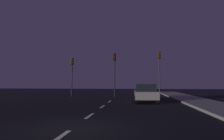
# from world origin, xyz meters

# --- Properties ---
(ground_plane) EXTENTS (80.00, 80.00, 0.00)m
(ground_plane) POSITION_xyz_m (0.00, 7.00, 0.00)
(ground_plane) COLOR black
(sidewalk_curb_right) EXTENTS (3.00, 40.00, 0.15)m
(sidewalk_curb_right) POSITION_xyz_m (7.50, 7.00, 0.07)
(sidewalk_curb_right) COLOR gray
(sidewalk_curb_right) RESTS_ON ground_plane
(lane_stripe_nearest) EXTENTS (0.16, 1.60, 0.01)m
(lane_stripe_nearest) POSITION_xyz_m (0.00, -1.20, 0.00)
(lane_stripe_nearest) COLOR silver
(lane_stripe_nearest) RESTS_ON ground_plane
(lane_stripe_second) EXTENTS (0.16, 1.60, 0.01)m
(lane_stripe_second) POSITION_xyz_m (0.00, 2.60, 0.00)
(lane_stripe_second) COLOR silver
(lane_stripe_second) RESTS_ON ground_plane
(lane_stripe_third) EXTENTS (0.16, 1.60, 0.01)m
(lane_stripe_third) POSITION_xyz_m (0.00, 6.40, 0.00)
(lane_stripe_third) COLOR silver
(lane_stripe_third) RESTS_ON ground_plane
(lane_stripe_fourth) EXTENTS (0.16, 1.60, 0.01)m
(lane_stripe_fourth) POSITION_xyz_m (0.00, 10.20, 0.00)
(lane_stripe_fourth) COLOR silver
(lane_stripe_fourth) RESTS_ON ground_plane
(traffic_signal_left) EXTENTS (0.32, 0.38, 4.69)m
(traffic_signal_left) POSITION_xyz_m (-5.39, 15.91, 3.30)
(traffic_signal_left) COLOR black
(traffic_signal_left) RESTS_ON ground_plane
(traffic_signal_center) EXTENTS (0.32, 0.38, 5.16)m
(traffic_signal_center) POSITION_xyz_m (-0.17, 15.91, 3.60)
(traffic_signal_center) COLOR black
(traffic_signal_center) RESTS_ON ground_plane
(traffic_signal_right) EXTENTS (0.32, 0.38, 5.31)m
(traffic_signal_right) POSITION_xyz_m (5.01, 15.91, 3.70)
(traffic_signal_right) COLOR #2D2D30
(traffic_signal_right) RESTS_ON ground_plane
(car_stopped_ahead) EXTENTS (2.02, 4.57, 1.53)m
(car_stopped_ahead) POSITION_xyz_m (3.11, 10.27, 0.77)
(car_stopped_ahead) COLOR gray
(car_stopped_ahead) RESTS_ON ground_plane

